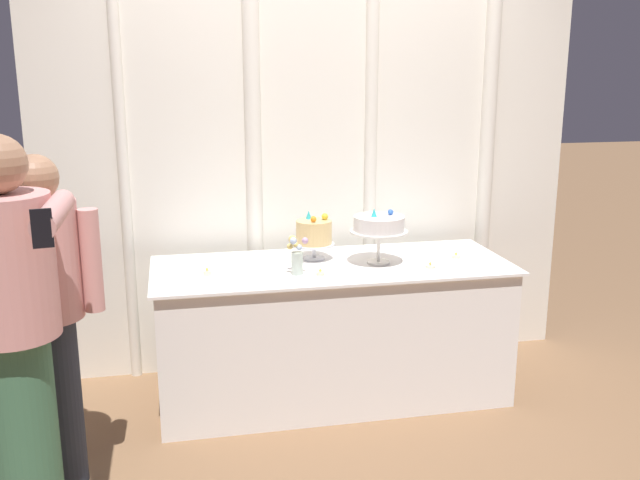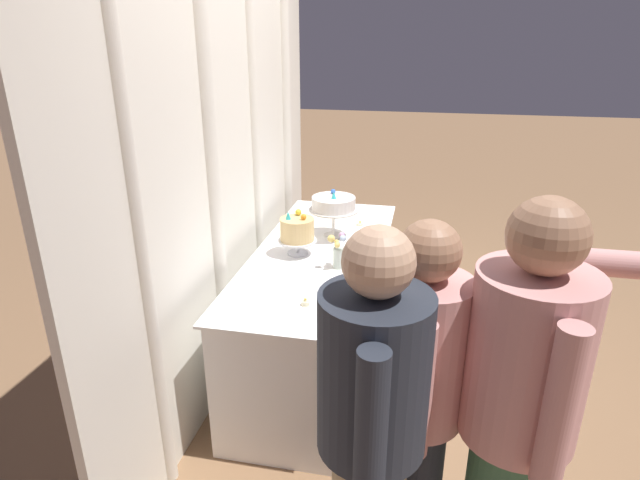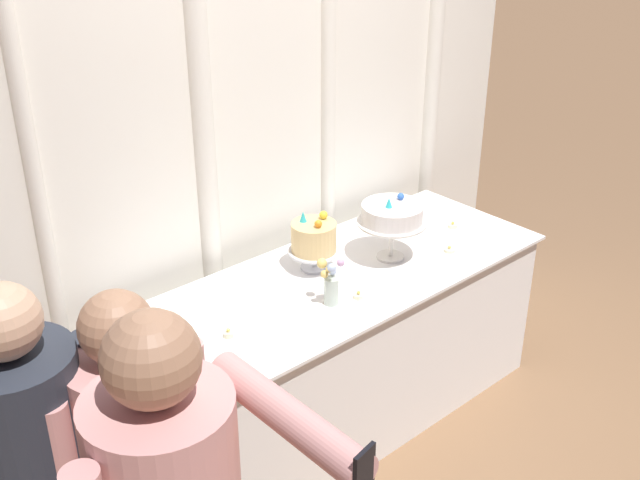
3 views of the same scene
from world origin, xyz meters
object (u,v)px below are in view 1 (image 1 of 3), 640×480
tealight_near_left (320,274)px  tealight_near_right (430,266)px  cake_display_nearright (379,226)px  flower_vase (297,256)px  guest_man_pink_jacket (48,312)px  cake_display_nearleft (314,234)px  cake_table (332,331)px  tealight_far_right (456,256)px  tealight_far_left (207,273)px  guest_girl_blue_dress (13,325)px

tealight_near_left → tealight_near_right: (0.60, 0.02, -0.00)m
cake_display_nearright → flower_vase: (-0.47, -0.11, -0.11)m
cake_display_nearright → guest_man_pink_jacket: bearing=-160.4°
cake_display_nearleft → guest_man_pink_jacket: (-1.29, -0.73, -0.10)m
cake_table → tealight_far_right: 0.81m
tealight_far_left → guest_man_pink_jacket: 0.88m
flower_vase → tealight_far_right: size_ratio=4.53×
guest_man_pink_jacket → guest_girl_blue_dress: size_ratio=0.93×
cake_display_nearright → guest_girl_blue_dress: guest_girl_blue_dress is taller
flower_vase → tealight_far_left: (-0.45, 0.08, -0.09)m
cake_table → flower_vase: flower_vase is taller
tealight_far_right → guest_girl_blue_dress: size_ratio=0.03×
tealight_near_left → guest_man_pink_jacket: bearing=-161.6°
cake_display_nearright → tealight_far_left: (-0.92, -0.03, -0.20)m
cake_display_nearright → cake_table: bearing=172.4°
cake_display_nearleft → tealight_far_left: bearing=-162.6°
cake_display_nearleft → cake_display_nearright: cake_display_nearright is taller
tealight_far_right → guest_man_pink_jacket: guest_man_pink_jacket is taller
tealight_far_left → tealight_far_right: 1.38m
tealight_near_right → cake_display_nearleft: bearing=152.8°
cake_table → tealight_near_right: tealight_near_right is taller
tealight_far_left → tealight_near_right: 1.18m
cake_display_nearright → flower_vase: 0.50m
cake_table → tealight_near_left: (-0.11, -0.19, 0.39)m
tealight_far_left → tealight_near_left: 0.58m
tealight_near_left → tealight_far_right: (0.81, 0.17, -0.00)m
tealight_far_left → tealight_near_left: tealight_far_left is taller
cake_display_nearright → flower_vase: cake_display_nearright is taller
flower_vase → tealight_near_right: 0.72m
cake_display_nearleft → tealight_far_left: size_ratio=6.75×
cake_display_nearleft → guest_girl_blue_dress: 1.71m
tealight_far_right → tealight_near_left: bearing=-168.1°
tealight_far_left → tealight_far_right: size_ratio=0.88×
tealight_far_right → guest_girl_blue_dress: bearing=-157.3°
flower_vase → guest_man_pink_jacket: bearing=-157.9°
cake_display_nearright → tealight_near_left: size_ratio=7.33×
flower_vase → tealight_near_right: bearing=-2.2°
flower_vase → tealight_near_right: (0.72, -0.03, -0.09)m
cake_display_nearleft → tealight_far_right: size_ratio=5.96×
tealight_far_left → tealight_near_left: size_ratio=0.93×
guest_man_pink_jacket → guest_girl_blue_dress: (-0.07, -0.31, 0.06)m
tealight_far_right → guest_girl_blue_dress: 2.33m
cake_table → cake_display_nearright: (0.25, -0.03, 0.59)m
tealight_far_right → guest_man_pink_jacket: 2.16m
flower_vase → tealight_far_right: flower_vase is taller
tealight_near_right → guest_man_pink_jacket: guest_man_pink_jacket is taller
tealight_near_right → guest_man_pink_jacket: 1.92m
cake_display_nearright → tealight_far_left: cake_display_nearright is taller
cake_display_nearleft → flower_vase: bearing=-118.6°
cake_display_nearright → tealight_far_right: cake_display_nearright is taller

